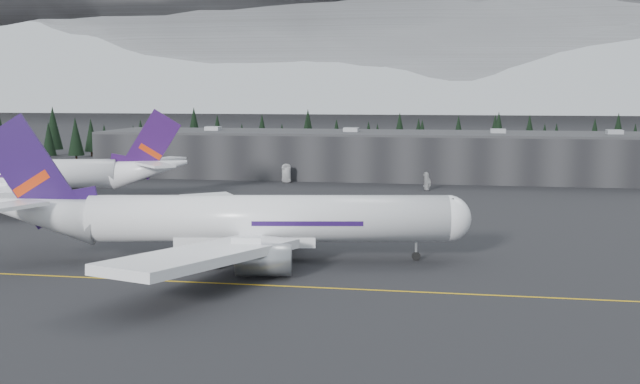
% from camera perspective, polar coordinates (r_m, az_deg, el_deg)
% --- Properties ---
extents(ground, '(1400.00, 1400.00, 0.00)m').
position_cam_1_polar(ground, '(101.46, -2.00, -6.46)').
color(ground, black).
rests_on(ground, ground).
extents(taxiline, '(400.00, 0.40, 0.02)m').
position_cam_1_polar(taxiline, '(99.56, -2.25, -6.72)').
color(taxiline, gold).
rests_on(taxiline, ground).
extents(terminal, '(160.00, 30.00, 12.60)m').
position_cam_1_polar(terminal, '(223.03, 4.77, 2.66)').
color(terminal, black).
rests_on(terminal, ground).
extents(treeline, '(360.00, 20.00, 15.00)m').
position_cam_1_polar(treeline, '(259.71, 5.54, 3.57)').
color(treeline, black).
rests_on(treeline, ground).
extents(mountain_ridge, '(4400.00, 900.00, 420.00)m').
position_cam_1_polar(mountain_ridge, '(1096.81, 9.11, 5.91)').
color(mountain_ridge, white).
rests_on(mountain_ridge, ground).
extents(jet_main, '(70.41, 64.47, 20.85)m').
position_cam_1_polar(jet_main, '(114.17, -6.78, -1.95)').
color(jet_main, white).
rests_on(jet_main, ground).
extents(jet_parked, '(66.84, 60.98, 19.97)m').
position_cam_1_polar(jet_parked, '(187.43, -19.80, 1.19)').
color(jet_parked, white).
rests_on(jet_parked, ground).
extents(gse_vehicle_a, '(2.51, 5.06, 1.38)m').
position_cam_1_polar(gse_vehicle_a, '(209.86, -2.39, 0.86)').
color(gse_vehicle_a, silver).
rests_on(gse_vehicle_a, ground).
extents(gse_vehicle_b, '(4.78, 3.20, 1.51)m').
position_cam_1_polar(gse_vehicle_b, '(195.41, 7.65, 0.34)').
color(gse_vehicle_b, silver).
rests_on(gse_vehicle_b, ground).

